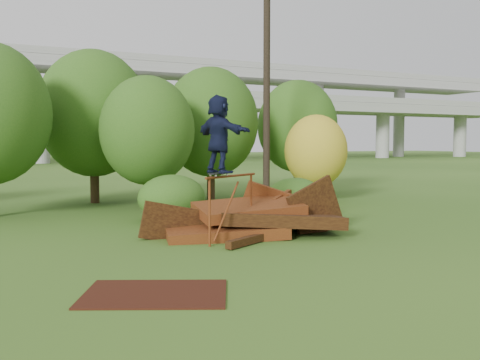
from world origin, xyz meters
name	(u,v)px	position (x,y,z in m)	size (l,w,h in m)	color
ground	(309,254)	(0.00, 0.00, 0.00)	(240.00, 240.00, 0.00)	#2D5116
scrap_pile	(253,219)	(0.03, 2.87, 0.42)	(5.87, 3.47, 1.96)	#421F0B
grind_rail	(232,194)	(-0.88, 2.33, 1.21)	(1.96, 1.25, 1.72)	maroon
skateboard	(219,174)	(-1.37, 2.03, 1.78)	(0.70, 0.53, 0.07)	black
skater	(219,134)	(-1.37, 2.03, 2.76)	(1.80, 0.57, 1.94)	black
flat_plate	(155,294)	(-4.15, -1.62, 0.01)	(2.38, 1.70, 0.03)	#33140A
tree_1	(93,114)	(-2.40, 12.77, 3.77)	(4.62, 4.62, 6.43)	black
tree_2	(147,131)	(-0.99, 9.64, 3.00)	(3.61, 3.61, 5.08)	black
tree_3	(211,122)	(2.64, 12.07, 3.47)	(4.28, 4.28, 5.93)	black
tree_4	(316,151)	(6.34, 9.17, 2.19)	(2.73, 2.73, 3.76)	black
tree_5	(297,126)	(7.86, 13.11, 3.38)	(4.08, 4.08, 5.73)	black
shrub_left	(172,198)	(-1.20, 6.20, 0.76)	(2.20, 2.03, 1.53)	#1C4813
shrub_right	(295,199)	(2.48, 4.62, 0.71)	(1.99, 1.83, 1.41)	#1C4813
utility_pole	(267,76)	(3.91, 9.18, 5.28)	(1.40, 0.28, 10.41)	black
freeway_overpass	(36,82)	(0.00, 62.92, 10.32)	(160.00, 15.00, 13.70)	gray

